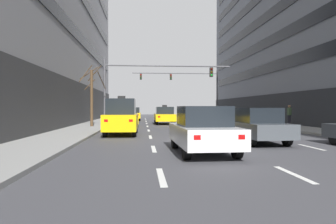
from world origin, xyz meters
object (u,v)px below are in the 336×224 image
at_px(car_driving_0, 257,126).
at_px(taxi_driving_6, 122,117).
at_px(pedestrian_0, 289,114).
at_px(car_driving_3, 203,130).
at_px(taxi_driving_2, 164,116).
at_px(taxi_driving_1, 128,118).
at_px(traffic_signal_1, 187,83).
at_px(car_driving_4, 192,115).
at_px(traffic_signal_0, 147,78).
at_px(street_tree_0, 92,95).
at_px(taxi_driving_5, 133,114).

distance_m(car_driving_0, taxi_driving_6, 8.21).
bearing_deg(pedestrian_0, car_driving_3, -126.14).
bearing_deg(taxi_driving_2, taxi_driving_1, -130.37).
bearing_deg(traffic_signal_1, taxi_driving_2, -108.21).
relative_size(car_driving_4, traffic_signal_0, 0.41).
height_order(taxi_driving_6, traffic_signal_0, traffic_signal_0).
distance_m(taxi_driving_1, car_driving_3, 16.14).
height_order(traffic_signal_0, pedestrian_0, traffic_signal_0).
relative_size(taxi_driving_1, taxi_driving_2, 0.91).
distance_m(taxi_driving_2, pedestrian_0, 11.74).
height_order(car_driving_4, street_tree_0, street_tree_0).
bearing_deg(car_driving_3, car_driving_0, 43.16).
bearing_deg(car_driving_4, taxi_driving_6, -114.33).
relative_size(taxi_driving_1, street_tree_0, 0.83).
bearing_deg(street_tree_0, taxi_driving_2, 40.36).
relative_size(taxi_driving_5, pedestrian_0, 2.59).
distance_m(taxi_driving_1, traffic_signal_1, 19.11).
distance_m(traffic_signal_0, street_tree_0, 5.02).
relative_size(taxi_driving_6, pedestrian_0, 2.60).
height_order(taxi_driving_6, street_tree_0, street_tree_0).
xyz_separation_m(taxi_driving_6, pedestrian_0, (13.56, 6.03, 0.07)).
bearing_deg(street_tree_0, taxi_driving_5, 78.07).
relative_size(car_driving_0, taxi_driving_2, 0.96).
relative_size(car_driving_0, taxi_driving_6, 0.99).
relative_size(taxi_driving_2, car_driving_3, 1.01).
distance_m(taxi_driving_2, taxi_driving_5, 9.13).
xyz_separation_m(car_driving_0, taxi_driving_5, (-6.56, 25.34, 0.02)).
bearing_deg(traffic_signal_1, pedestrian_0, -72.74).
height_order(car_driving_0, car_driving_4, car_driving_4).
xyz_separation_m(street_tree_0, pedestrian_0, (16.41, -0.62, -1.54)).
bearing_deg(taxi_driving_6, taxi_driving_1, 89.93).
relative_size(car_driving_3, taxi_driving_5, 1.02).
relative_size(car_driving_3, car_driving_4, 1.01).
distance_m(car_driving_0, taxi_driving_1, 14.40).
height_order(car_driving_4, pedestrian_0, pedestrian_0).
relative_size(taxi_driving_2, street_tree_0, 0.91).
distance_m(car_driving_3, traffic_signal_0, 16.41).
height_order(car_driving_0, pedestrian_0, pedestrian_0).
bearing_deg(taxi_driving_5, taxi_driving_2, -68.12).
distance_m(taxi_driving_6, traffic_signal_1, 26.37).
bearing_deg(traffic_signal_0, car_driving_0, -69.16).
relative_size(taxi_driving_1, taxi_driving_6, 0.93).
relative_size(taxi_driving_2, pedestrian_0, 2.67).
xyz_separation_m(taxi_driving_2, pedestrian_0, (10.08, -6.00, 0.30)).
bearing_deg(car_driving_3, taxi_driving_2, 89.91).
bearing_deg(street_tree_0, traffic_signal_0, 18.22).
height_order(car_driving_0, car_driving_3, car_driving_3).
height_order(taxi_driving_2, traffic_signal_0, traffic_signal_0).
xyz_separation_m(taxi_driving_6, traffic_signal_0, (1.69, 8.15, 3.12)).
distance_m(car_driving_3, taxi_driving_6, 8.54).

